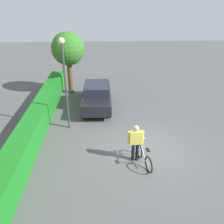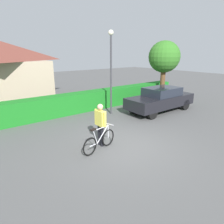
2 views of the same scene
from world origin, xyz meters
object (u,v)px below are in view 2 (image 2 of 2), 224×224
at_px(parked_car_near, 161,99).
at_px(bicycle, 99,141).
at_px(tree_kerbside, 164,57).
at_px(street_lamp, 111,62).
at_px(person_rider, 100,122).

height_order(parked_car_near, bicycle, parked_car_near).
xyz_separation_m(parked_car_near, tree_kerbside, (2.47, 1.86, 2.31)).
bearing_deg(parked_car_near, tree_kerbside, 36.94).
relative_size(bicycle, tree_kerbside, 0.38).
relative_size(parked_car_near, tree_kerbside, 1.05).
bearing_deg(street_lamp, person_rider, -133.48).
bearing_deg(street_lamp, parked_car_near, -28.49).
bearing_deg(person_rider, bicycle, -130.99).
xyz_separation_m(parked_car_near, person_rider, (-5.50, -1.61, 0.20)).
bearing_deg(parked_car_near, person_rider, -163.68).
distance_m(parked_car_near, person_rider, 5.74).
xyz_separation_m(street_lamp, tree_kerbside, (5.10, 0.44, 0.15)).
relative_size(street_lamp, tree_kerbside, 1.08).
distance_m(parked_car_near, tree_kerbside, 3.86).
distance_m(bicycle, person_rider, 0.71).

